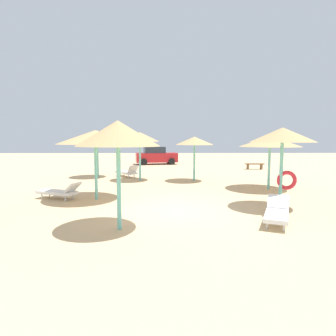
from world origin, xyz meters
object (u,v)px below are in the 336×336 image
(lounger_3, at_px, (60,192))
(bench_0, at_px, (255,165))
(parasol_3, at_px, (95,137))
(parked_car, at_px, (156,156))
(parasol_9, at_px, (97,136))
(parasol_2, at_px, (140,137))
(lounger_2, at_px, (127,172))
(parasol_6, at_px, (118,134))
(lounger_4, at_px, (277,212))
(parasol_7, at_px, (270,142))
(parasol_4, at_px, (283,136))
(parasol_8, at_px, (194,141))

(lounger_3, relative_size, bench_0, 1.31)
(parasol_3, bearing_deg, parked_car, 82.96)
(parked_car, bearing_deg, parasol_9, -110.47)
(parasol_2, height_order, lounger_2, parasol_2)
(parasol_6, distance_m, parked_car, 20.38)
(lounger_4, bearing_deg, bench_0, 74.80)
(parasol_2, xyz_separation_m, bench_0, (8.89, 6.09, -2.26))
(parasol_2, distance_m, parasol_6, 9.37)
(parasol_3, relative_size, parasol_7, 1.04)
(parasol_4, bearing_deg, parasol_6, -156.41)
(parasol_4, relative_size, parasol_9, 0.95)
(parasol_9, relative_size, bench_0, 2.02)
(lounger_2, distance_m, bench_0, 10.86)
(parasol_8, height_order, lounger_4, parasol_8)
(lounger_2, xyz_separation_m, parked_car, (1.62, 9.37, 0.50))
(parasol_4, height_order, lounger_4, parasol_4)
(lounger_3, bearing_deg, parasol_7, 13.09)
(parasol_6, height_order, parasol_7, parasol_6)
(parasol_4, distance_m, lounger_2, 11.06)
(parasol_3, bearing_deg, parasol_2, 75.76)
(lounger_2, xyz_separation_m, bench_0, (9.87, 4.54, 0.02))
(lounger_3, distance_m, bench_0, 16.44)
(parasol_3, distance_m, parasol_4, 7.23)
(parasol_9, bearing_deg, parasol_6, -74.04)
(parked_car, bearing_deg, lounger_2, -99.84)
(parasol_6, relative_size, lounger_4, 1.51)
(lounger_3, xyz_separation_m, lounger_4, (7.75, -3.45, -0.00))
(parasol_7, bearing_deg, parasol_3, -164.34)
(lounger_2, relative_size, parked_car, 0.43)
(lounger_3, bearing_deg, parked_car, 77.69)
(parasol_6, height_order, lounger_3, parasol_6)
(parasol_3, bearing_deg, lounger_4, -28.90)
(parasol_8, distance_m, lounger_2, 5.06)
(parasol_9, height_order, lounger_2, parasol_9)
(parasol_2, relative_size, parasol_6, 0.96)
(parasol_3, xyz_separation_m, parasol_4, (7.05, -1.59, 0.03))
(parasol_2, relative_size, parasol_9, 0.95)
(lounger_2, bearing_deg, lounger_3, -105.58)
(parasol_3, height_order, parasol_4, parasol_4)
(parasol_2, relative_size, parasol_3, 0.93)
(parasol_6, xyz_separation_m, lounger_3, (-3.12, 4.01, -2.33))
(parasol_3, relative_size, lounger_2, 1.71)
(parasol_8, relative_size, lounger_3, 1.32)
(parasol_2, relative_size, parasol_4, 1.00)
(parasol_8, bearing_deg, lounger_3, -140.87)
(parasol_8, bearing_deg, lounger_2, 155.60)
(parasol_6, distance_m, lounger_2, 11.22)
(parasol_9, distance_m, parked_car, 10.27)
(lounger_3, bearing_deg, lounger_2, 74.42)
(lounger_4, relative_size, parked_car, 0.47)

